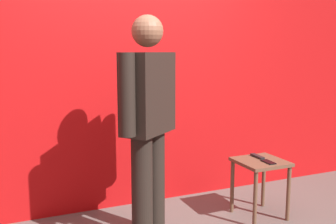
# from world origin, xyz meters

# --- Properties ---
(back_wall_red) EXTENTS (6.31, 0.12, 3.10)m
(back_wall_red) POSITION_xyz_m (0.00, 1.21, 1.55)
(back_wall_red) COLOR #B70F11
(back_wall_red) RESTS_ON ground_plane
(standing_person) EXTENTS (0.62, 0.54, 1.79)m
(standing_person) POSITION_xyz_m (-0.06, 0.39, 1.00)
(standing_person) COLOR black
(standing_person) RESTS_ON ground_plane
(side_table) EXTENTS (0.42, 0.42, 0.54)m
(side_table) POSITION_xyz_m (1.03, 0.40, 0.43)
(side_table) COLOR brown
(side_table) RESTS_ON ground_plane
(cell_phone) EXTENTS (0.07, 0.15, 0.01)m
(cell_phone) POSITION_xyz_m (1.05, 0.31, 0.54)
(cell_phone) COLOR black
(cell_phone) RESTS_ON side_table
(tv_remote) EXTENTS (0.05, 0.17, 0.02)m
(tv_remote) POSITION_xyz_m (1.06, 0.49, 0.55)
(tv_remote) COLOR black
(tv_remote) RESTS_ON side_table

